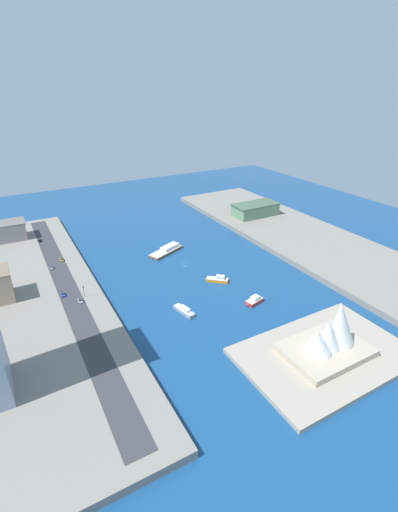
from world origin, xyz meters
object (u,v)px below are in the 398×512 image
(traffic_light_waterfront, at_px, (84,290))
(yacht_sleek_gray, at_px, (184,310))
(tugboat_red, at_px, (254,301))
(terminal_long_green, at_px, (255,209))
(sedan_silver, at_px, (51,267))
(van_white, at_px, (80,301))
(taxi_yellow_cab, at_px, (61,259))
(barge_flat_brown, at_px, (167,250))
(water_taxi_orange, at_px, (218,279))
(suv_black, at_px, (40,240))
(opera_landmark, at_px, (329,336))
(hatchback_blue, at_px, (63,294))

(traffic_light_waterfront, bearing_deg, yacht_sleek_gray, 141.31)
(tugboat_red, bearing_deg, terminal_long_green, -127.13)
(sedan_silver, height_order, van_white, van_white)
(traffic_light_waterfront, bearing_deg, van_white, 50.65)
(tugboat_red, height_order, taxi_yellow_cab, taxi_yellow_cab)
(barge_flat_brown, distance_m, taxi_yellow_cab, 67.27)
(water_taxi_orange, relative_size, taxi_yellow_cab, 2.64)
(suv_black, bearing_deg, opera_landmark, 116.47)
(water_taxi_orange, distance_m, van_white, 75.97)
(terminal_long_green, xyz_separation_m, taxi_yellow_cab, (156.92, 9.81, -4.13))
(terminal_long_green, height_order, suv_black, terminal_long_green)
(terminal_long_green, relative_size, sedan_silver, 8.88)
(terminal_long_green, bearing_deg, tugboat_red, 52.87)
(tugboat_red, distance_m, van_white, 89.13)
(terminal_long_green, distance_m, opera_landmark, 167.49)
(yacht_sleek_gray, relative_size, suv_black, 2.96)
(taxi_yellow_cab, distance_m, hatchback_blue, 43.39)
(barge_flat_brown, xyz_separation_m, tugboat_red, (-13.67, 79.23, -0.07))
(taxi_yellow_cab, relative_size, hatchback_blue, 1.03)
(sedan_silver, distance_m, taxi_yellow_cab, 10.92)
(taxi_yellow_cab, bearing_deg, sedan_silver, 48.24)
(suv_black, xyz_separation_m, opera_landmark, (-89.03, 178.78, 5.60))
(terminal_long_green, xyz_separation_m, sedan_silver, (164.19, 17.95, -4.13))
(van_white, height_order, opera_landmark, opera_landmark)
(barge_flat_brown, bearing_deg, opera_landmark, 96.97)
(water_taxi_orange, relative_size, sedan_silver, 2.89)
(suv_black, distance_m, hatchback_blue, 81.92)
(tugboat_red, bearing_deg, opera_landmark, 92.18)
(water_taxi_orange, distance_m, tugboat_red, 28.84)
(yacht_sleek_gray, xyz_separation_m, van_white, (43.98, -29.08, 3.18))
(traffic_light_waterfront, bearing_deg, tugboat_red, 150.94)
(water_taxi_orange, height_order, taxi_yellow_cab, taxi_yellow_cab)
(sedan_silver, bearing_deg, barge_flat_brown, 176.12)
(van_white, height_order, taxi_yellow_cab, van_white)
(tugboat_red, relative_size, taxi_yellow_cab, 2.49)
(suv_black, relative_size, taxi_yellow_cab, 1.06)
(taxi_yellow_cab, distance_m, traffic_light_waterfront, 49.74)
(sedan_silver, height_order, suv_black, suv_black)
(yacht_sleek_gray, relative_size, opera_landmark, 0.41)
(hatchback_blue, relative_size, opera_landmark, 0.13)
(taxi_yellow_cab, height_order, hatchback_blue, hatchback_blue)
(water_taxi_orange, distance_m, sedan_silver, 99.19)
(sedan_silver, bearing_deg, taxi_yellow_cab, -131.76)
(tugboat_red, distance_m, hatchback_blue, 99.88)
(van_white, distance_m, hatchback_blue, 12.38)
(yacht_sleek_gray, distance_m, tugboat_red, 37.43)
(tugboat_red, bearing_deg, taxi_yellow_cab, -49.24)
(hatchback_blue, bearing_deg, water_taxi_orange, 165.52)
(tugboat_red, bearing_deg, hatchback_blue, -29.75)
(barge_flat_brown, height_order, opera_landmark, opera_landmark)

